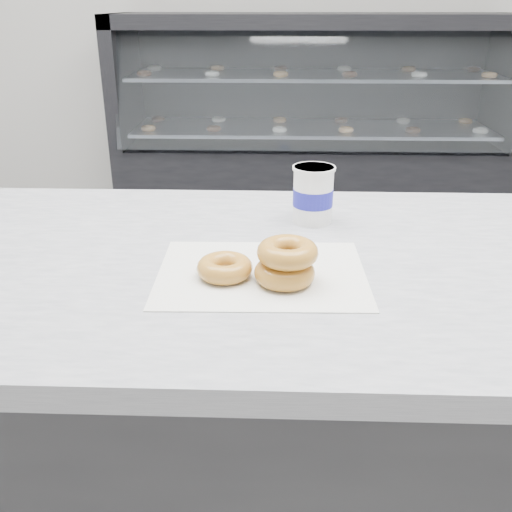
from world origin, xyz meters
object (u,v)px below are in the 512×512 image
(coffee_cup, at_px, (313,194))
(display_case, at_px, (311,142))
(donut_stack, at_px, (286,262))
(counter, at_px, (377,456))
(donut_single, at_px, (225,268))

(coffee_cup, bearing_deg, display_case, 71.08)
(donut_stack, bearing_deg, counter, 26.98)
(display_case, height_order, coffee_cup, display_case)
(display_case, xyz_separation_m, donut_stack, (-0.20, -2.82, 0.44))
(donut_stack, bearing_deg, display_case, 85.94)
(donut_stack, height_order, coffee_cup, coffee_cup)
(coffee_cup, bearing_deg, donut_stack, -117.12)
(display_case, xyz_separation_m, coffee_cup, (-0.14, -2.54, 0.47))
(display_case, xyz_separation_m, donut_single, (-0.30, -2.81, 0.43))
(donut_single, bearing_deg, donut_stack, -8.72)
(counter, relative_size, donut_stack, 22.34)
(display_case, bearing_deg, coffee_cup, -93.23)
(counter, relative_size, coffee_cup, 26.80)
(display_case, relative_size, donut_stack, 17.52)
(donut_stack, bearing_deg, coffee_cup, 78.57)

